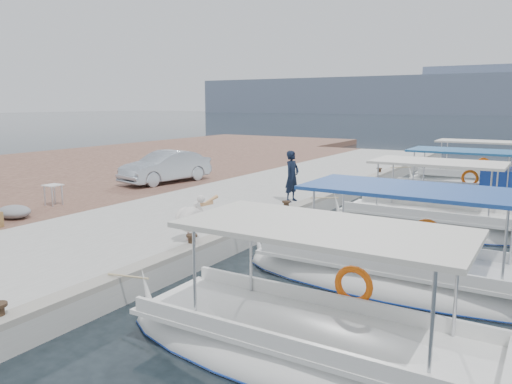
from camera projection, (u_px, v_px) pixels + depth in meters
ground at (273, 237)px, 15.17m from camera, size 400.00×400.00×0.00m
concrete_quay at (269, 194)px, 20.87m from camera, size 6.00×40.00×0.50m
quay_curb at (331, 193)px, 19.40m from camera, size 0.44×40.00×0.12m
cobblestone_strip at (177, 185)px, 23.41m from camera, size 4.00×40.00×0.50m
land_backing at (41, 170)px, 28.50m from camera, size 16.00×60.00×0.48m
fishing_caique_a at (310, 355)px, 7.79m from camera, size 7.10×2.25×2.83m
fishing_caique_b at (400, 280)px, 11.09m from camera, size 7.66×2.42×2.83m
fishing_caique_c at (429, 226)px, 15.96m from camera, size 6.56×2.32×2.83m
fishing_caique_d at (459, 201)px, 19.65m from camera, size 6.68×2.43×2.83m
fishing_caique_e at (473, 184)px, 24.46m from camera, size 6.39×2.06×2.83m
mooring_bollards at (286, 205)px, 16.49m from camera, size 0.28×20.28×0.33m
pelican at (191, 218)px, 12.86m from camera, size 0.59×1.48×1.14m
fisherman at (292, 176)px, 17.95m from camera, size 0.53×0.72×1.84m
parked_car at (166, 167)px, 22.34m from camera, size 2.22×4.46×1.41m
tarp_bundle at (14, 212)px, 15.42m from camera, size 1.10×0.90×0.40m
folding_table at (53, 191)px, 17.30m from camera, size 0.55×0.55×0.73m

